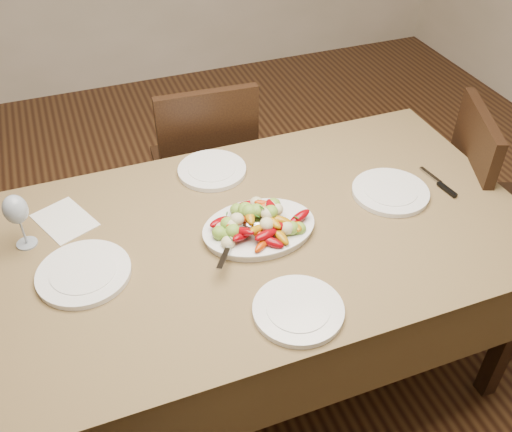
{
  "coord_description": "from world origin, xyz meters",
  "views": [
    {
      "loc": [
        -0.52,
        -1.06,
        2.0
      ],
      "look_at": [
        -0.02,
        0.26,
        0.82
      ],
      "focal_mm": 40.0,
      "sensor_mm": 36.0,
      "label": 1
    }
  ],
  "objects_px": {
    "serving_platter": "(259,230)",
    "chair_far": "(202,165)",
    "plate_far": "(212,170)",
    "plate_left": "(84,273)",
    "plate_near": "(298,310)",
    "chair_right": "(502,215)",
    "wine_glass": "(19,220)",
    "plate_right": "(390,192)",
    "dining_table": "(256,307)"
  },
  "relations": [
    {
      "from": "plate_near",
      "to": "chair_right",
      "type": "bearing_deg",
      "value": 19.72
    },
    {
      "from": "chair_right",
      "to": "plate_right",
      "type": "distance_m",
      "value": 0.66
    },
    {
      "from": "chair_far",
      "to": "plate_right",
      "type": "relative_size",
      "value": 3.49
    },
    {
      "from": "plate_left",
      "to": "wine_glass",
      "type": "bearing_deg",
      "value": 126.46
    },
    {
      "from": "chair_far",
      "to": "plate_left",
      "type": "xyz_separation_m",
      "value": [
        -0.6,
        -0.83,
        0.29
      ]
    },
    {
      "from": "dining_table",
      "to": "plate_near",
      "type": "bearing_deg",
      "value": -91.88
    },
    {
      "from": "chair_far",
      "to": "plate_left",
      "type": "height_order",
      "value": "chair_far"
    },
    {
      "from": "dining_table",
      "to": "plate_right",
      "type": "relative_size",
      "value": 6.77
    },
    {
      "from": "plate_far",
      "to": "wine_glass",
      "type": "distance_m",
      "value": 0.7
    },
    {
      "from": "serving_platter",
      "to": "plate_left",
      "type": "relative_size",
      "value": 1.28
    },
    {
      "from": "plate_left",
      "to": "plate_far",
      "type": "distance_m",
      "value": 0.64
    },
    {
      "from": "plate_right",
      "to": "plate_near",
      "type": "height_order",
      "value": "same"
    },
    {
      "from": "plate_right",
      "to": "plate_left",
      "type": "bearing_deg",
      "value": -178.62
    },
    {
      "from": "plate_far",
      "to": "wine_glass",
      "type": "xyz_separation_m",
      "value": [
        -0.67,
        -0.17,
        0.09
      ]
    },
    {
      "from": "chair_right",
      "to": "plate_near",
      "type": "bearing_deg",
      "value": 131.75
    },
    {
      "from": "chair_far",
      "to": "plate_right",
      "type": "bearing_deg",
      "value": 123.91
    },
    {
      "from": "serving_platter",
      "to": "chair_far",
      "type": "bearing_deg",
      "value": 87.64
    },
    {
      "from": "plate_right",
      "to": "plate_far",
      "type": "xyz_separation_m",
      "value": [
        -0.55,
        0.35,
        0.0
      ]
    },
    {
      "from": "dining_table",
      "to": "plate_left",
      "type": "bearing_deg",
      "value": -178.92
    },
    {
      "from": "chair_far",
      "to": "plate_near",
      "type": "xyz_separation_m",
      "value": [
        -0.05,
        -1.19,
        0.29
      ]
    },
    {
      "from": "plate_right",
      "to": "wine_glass",
      "type": "relative_size",
      "value": 1.33
    },
    {
      "from": "serving_platter",
      "to": "plate_far",
      "type": "bearing_deg",
      "value": 96.51
    },
    {
      "from": "plate_right",
      "to": "serving_platter",
      "type": "bearing_deg",
      "value": -176.84
    },
    {
      "from": "chair_right",
      "to": "plate_far",
      "type": "bearing_deg",
      "value": 95.86
    },
    {
      "from": "wine_glass",
      "to": "plate_right",
      "type": "bearing_deg",
      "value": -8.38
    },
    {
      "from": "dining_table",
      "to": "serving_platter",
      "type": "relative_size",
      "value": 5.08
    },
    {
      "from": "dining_table",
      "to": "chair_far",
      "type": "height_order",
      "value": "chair_far"
    },
    {
      "from": "plate_left",
      "to": "plate_right",
      "type": "bearing_deg",
      "value": 1.38
    },
    {
      "from": "plate_far",
      "to": "plate_right",
      "type": "bearing_deg",
      "value": -32.35
    },
    {
      "from": "dining_table",
      "to": "plate_right",
      "type": "height_order",
      "value": "plate_right"
    },
    {
      "from": "chair_right",
      "to": "plate_left",
      "type": "height_order",
      "value": "chair_right"
    },
    {
      "from": "chair_right",
      "to": "plate_right",
      "type": "xyz_separation_m",
      "value": [
        -0.6,
        -0.02,
        0.29
      ]
    },
    {
      "from": "chair_far",
      "to": "wine_glass",
      "type": "height_order",
      "value": "wine_glass"
    },
    {
      "from": "plate_left",
      "to": "wine_glass",
      "type": "relative_size",
      "value": 1.38
    },
    {
      "from": "plate_near",
      "to": "wine_glass",
      "type": "relative_size",
      "value": 1.27
    },
    {
      "from": "dining_table",
      "to": "wine_glass",
      "type": "xyz_separation_m",
      "value": [
        -0.71,
        0.2,
        0.48
      ]
    },
    {
      "from": "chair_right",
      "to": "dining_table",
      "type": "bearing_deg",
      "value": 113.71
    },
    {
      "from": "dining_table",
      "to": "chair_far",
      "type": "xyz_separation_m",
      "value": [
        0.04,
        0.82,
        0.1
      ]
    },
    {
      "from": "chair_far",
      "to": "plate_near",
      "type": "distance_m",
      "value": 1.23
    },
    {
      "from": "chair_far",
      "to": "plate_far",
      "type": "bearing_deg",
      "value": 83.63
    },
    {
      "from": "plate_right",
      "to": "chair_far",
      "type": "bearing_deg",
      "value": 120.6
    },
    {
      "from": "chair_right",
      "to": "serving_platter",
      "type": "height_order",
      "value": "chair_right"
    },
    {
      "from": "chair_right",
      "to": "plate_left",
      "type": "bearing_deg",
      "value": 113.51
    },
    {
      "from": "plate_near",
      "to": "wine_glass",
      "type": "xyz_separation_m",
      "value": [
        -0.7,
        0.57,
        0.09
      ]
    },
    {
      "from": "chair_right",
      "to": "plate_right",
      "type": "bearing_deg",
      "value": 113.69
    },
    {
      "from": "chair_right",
      "to": "plate_left",
      "type": "distance_m",
      "value": 1.7
    },
    {
      "from": "plate_left",
      "to": "plate_near",
      "type": "relative_size",
      "value": 1.09
    },
    {
      "from": "wine_glass",
      "to": "serving_platter",
      "type": "bearing_deg",
      "value": -16.26
    },
    {
      "from": "chair_right",
      "to": "plate_near",
      "type": "height_order",
      "value": "chair_right"
    },
    {
      "from": "plate_left",
      "to": "plate_near",
      "type": "xyz_separation_m",
      "value": [
        0.55,
        -0.36,
        0.0
      ]
    }
  ]
}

